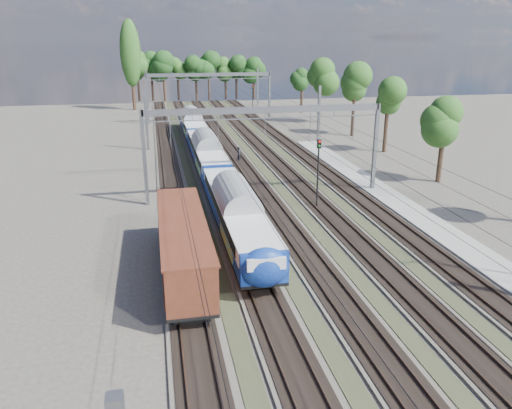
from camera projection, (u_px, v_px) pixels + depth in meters
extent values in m
plane|color=#47423A|center=(410.00, 398.00, 22.17)|extent=(220.00, 220.00, 0.00)
cube|color=#47423A|center=(168.00, 165.00, 62.24)|extent=(3.00, 130.00, 0.15)
cube|color=black|center=(168.00, 164.00, 62.21)|extent=(2.50, 130.00, 0.06)
cube|color=#473326|center=(163.00, 164.00, 62.04)|extent=(0.08, 130.00, 0.14)
cube|color=#473326|center=(174.00, 163.00, 62.32)|extent=(0.08, 130.00, 0.14)
cube|color=#47423A|center=(204.00, 163.00, 63.09)|extent=(3.00, 130.00, 0.15)
cube|color=black|center=(204.00, 163.00, 63.06)|extent=(2.50, 130.00, 0.06)
cube|color=#473326|center=(199.00, 162.00, 62.89)|extent=(0.08, 130.00, 0.14)
cube|color=#473326|center=(210.00, 162.00, 63.17)|extent=(0.08, 130.00, 0.14)
cube|color=#47423A|center=(239.00, 162.00, 63.94)|extent=(3.00, 130.00, 0.15)
cube|color=black|center=(239.00, 161.00, 63.91)|extent=(2.50, 130.00, 0.06)
cube|color=#473326|center=(234.00, 161.00, 63.75)|extent=(0.08, 130.00, 0.14)
cube|color=#473326|center=(245.00, 160.00, 64.02)|extent=(0.08, 130.00, 0.14)
cube|color=#47423A|center=(274.00, 160.00, 64.79)|extent=(3.00, 130.00, 0.15)
cube|color=black|center=(274.00, 159.00, 64.76)|extent=(2.50, 130.00, 0.06)
cube|color=#473326|center=(268.00, 159.00, 64.60)|extent=(0.08, 130.00, 0.14)
cube|color=#473326|center=(279.00, 158.00, 64.87)|extent=(0.08, 130.00, 0.14)
cube|color=#47423A|center=(307.00, 158.00, 65.65)|extent=(3.00, 130.00, 0.15)
cube|color=black|center=(307.00, 158.00, 65.62)|extent=(2.50, 130.00, 0.06)
cube|color=#473326|center=(302.00, 157.00, 65.45)|extent=(0.08, 130.00, 0.14)
cube|color=#473326|center=(312.00, 157.00, 65.72)|extent=(0.08, 130.00, 0.14)
cube|color=#322F21|center=(187.00, 165.00, 62.68)|extent=(1.10, 130.00, 0.05)
cube|color=#322F21|center=(222.00, 163.00, 63.53)|extent=(1.10, 130.00, 0.05)
cube|color=#322F21|center=(257.00, 161.00, 64.39)|extent=(1.10, 130.00, 0.05)
cube|color=#322F21|center=(290.00, 160.00, 65.24)|extent=(1.10, 130.00, 0.05)
cube|color=gray|center=(425.00, 222.00, 42.97)|extent=(3.00, 70.00, 0.30)
cube|color=slate|center=(145.00, 159.00, 46.43)|extent=(0.35, 0.35, 9.00)
cube|color=slate|center=(375.00, 148.00, 50.78)|extent=(0.35, 0.35, 9.00)
cube|color=slate|center=(265.00, 110.00, 47.26)|extent=(23.00, 0.35, 0.60)
cube|color=slate|center=(147.00, 99.00, 91.01)|extent=(0.35, 0.35, 9.00)
cube|color=slate|center=(269.00, 96.00, 95.36)|extent=(0.35, 0.35, 9.00)
cube|color=slate|center=(209.00, 75.00, 91.85)|extent=(23.00, 0.35, 0.60)
cube|color=slate|center=(146.00, 120.00, 69.73)|extent=(0.35, 0.35, 8.50)
cube|color=slate|center=(147.00, 89.00, 111.53)|extent=(0.35, 0.35, 8.50)
cube|color=slate|center=(319.00, 115.00, 74.51)|extent=(0.35, 0.35, 8.50)
cube|color=slate|center=(258.00, 87.00, 116.32)|extent=(0.35, 0.35, 8.50)
cylinder|color=black|center=(166.00, 122.00, 60.51)|extent=(0.03, 130.00, 0.03)
cylinder|color=black|center=(165.00, 113.00, 60.16)|extent=(0.03, 130.00, 0.03)
cylinder|color=black|center=(203.00, 121.00, 61.37)|extent=(0.03, 130.00, 0.03)
cylinder|color=black|center=(203.00, 112.00, 61.02)|extent=(0.03, 130.00, 0.03)
cylinder|color=black|center=(239.00, 119.00, 62.22)|extent=(0.03, 130.00, 0.03)
cylinder|color=black|center=(239.00, 111.00, 61.87)|extent=(0.03, 130.00, 0.03)
cylinder|color=black|center=(274.00, 118.00, 63.07)|extent=(0.03, 130.00, 0.03)
cylinder|color=black|center=(274.00, 110.00, 62.72)|extent=(0.03, 130.00, 0.03)
cylinder|color=black|center=(308.00, 117.00, 63.92)|extent=(0.03, 130.00, 0.03)
cylinder|color=black|center=(308.00, 109.00, 63.57)|extent=(0.03, 130.00, 0.03)
cylinder|color=black|center=(139.00, 88.00, 124.34)|extent=(0.56, 0.56, 6.53)
sphere|color=#163513|center=(137.00, 66.00, 122.68)|extent=(5.02, 5.02, 5.02)
cylinder|color=black|center=(153.00, 88.00, 121.87)|extent=(0.56, 0.56, 7.13)
sphere|color=#163513|center=(151.00, 63.00, 120.05)|extent=(4.71, 4.71, 4.71)
cylinder|color=black|center=(169.00, 89.00, 122.62)|extent=(0.56, 0.56, 6.35)
sphere|color=#163513|center=(168.00, 68.00, 121.00)|extent=(4.79, 4.79, 4.79)
cylinder|color=black|center=(182.00, 87.00, 126.40)|extent=(0.56, 0.56, 6.57)
sphere|color=#163513|center=(181.00, 65.00, 124.73)|extent=(5.42, 5.42, 5.42)
cylinder|color=black|center=(200.00, 88.00, 124.32)|extent=(0.56, 0.56, 6.26)
sphere|color=#163513|center=(199.00, 68.00, 122.72)|extent=(5.02, 5.02, 5.02)
cylinder|color=black|center=(211.00, 90.00, 124.26)|extent=(0.56, 0.56, 5.55)
sphere|color=#163513|center=(210.00, 72.00, 122.85)|extent=(4.97, 4.97, 4.97)
cylinder|color=black|center=(222.00, 86.00, 126.48)|extent=(0.56, 0.56, 7.22)
sphere|color=#163513|center=(222.00, 62.00, 124.64)|extent=(4.64, 4.64, 4.64)
cylinder|color=black|center=(236.00, 86.00, 127.17)|extent=(0.56, 0.56, 6.67)
sphere|color=#163513|center=(236.00, 65.00, 125.48)|extent=(5.29, 5.29, 5.29)
cylinder|color=black|center=(252.00, 85.00, 126.25)|extent=(0.56, 0.56, 7.32)
sphere|color=#163513|center=(252.00, 61.00, 124.38)|extent=(4.96, 4.96, 4.96)
cylinder|color=black|center=(447.00, 160.00, 54.35)|extent=(0.56, 0.56, 5.13)
sphere|color=#163513|center=(452.00, 122.00, 53.04)|extent=(4.94, 4.94, 4.94)
cylinder|color=black|center=(383.00, 130.00, 67.24)|extent=(0.56, 0.56, 6.75)
sphere|color=#163513|center=(386.00, 89.00, 65.52)|extent=(4.83, 4.83, 4.83)
cylinder|color=black|center=(348.00, 116.00, 80.60)|extent=(0.56, 0.56, 6.35)
sphere|color=#163513|center=(350.00, 84.00, 78.98)|extent=(3.96, 3.96, 3.96)
cylinder|color=black|center=(317.00, 106.00, 92.90)|extent=(0.56, 0.56, 6.27)
sphere|color=#163513|center=(318.00, 78.00, 91.31)|extent=(3.85, 3.85, 3.85)
cylinder|color=black|center=(301.00, 98.00, 107.42)|extent=(0.56, 0.56, 5.70)
sphere|color=#163513|center=(302.00, 76.00, 105.97)|extent=(4.32, 4.32, 4.32)
cylinder|color=black|center=(132.00, 72.00, 107.91)|extent=(0.70, 0.70, 16.00)
ellipsoid|color=#294A18|center=(130.00, 53.00, 106.64)|extent=(4.40, 4.40, 14.08)
cube|color=black|center=(255.00, 271.00, 32.94)|extent=(2.11, 3.16, 0.84)
cube|color=black|center=(224.00, 202.00, 46.65)|extent=(2.11, 3.16, 0.84)
cube|color=navy|center=(236.00, 212.00, 39.29)|extent=(2.95, 21.09, 2.00)
cube|color=silver|center=(236.00, 206.00, 39.12)|extent=(3.04, 20.25, 1.00)
cube|color=black|center=(255.00, 204.00, 39.41)|extent=(0.04, 17.93, 0.74)
cube|color=#F7AF0D|center=(247.00, 240.00, 35.15)|extent=(3.06, 5.91, 0.74)
cylinder|color=#919497|center=(236.00, 200.00, 38.97)|extent=(2.99, 21.09, 2.99)
cube|color=black|center=(215.00, 182.00, 53.09)|extent=(2.11, 3.16, 0.84)
cube|color=black|center=(201.00, 152.00, 66.80)|extent=(2.11, 3.16, 0.84)
cube|color=navy|center=(207.00, 153.00, 59.44)|extent=(2.95, 21.09, 2.00)
cube|color=silver|center=(207.00, 148.00, 59.27)|extent=(3.04, 20.25, 1.00)
cube|color=black|center=(219.00, 148.00, 59.56)|extent=(0.04, 17.93, 0.74)
cube|color=#F7AF0D|center=(211.00, 166.00, 55.30)|extent=(3.06, 5.91, 0.74)
cylinder|color=#919497|center=(206.00, 144.00, 59.12)|extent=(2.99, 21.09, 2.99)
cube|color=black|center=(197.00, 142.00, 73.23)|extent=(2.11, 3.16, 0.84)
cube|color=black|center=(189.00, 126.00, 86.95)|extent=(2.11, 3.16, 0.84)
cube|color=navy|center=(192.00, 124.00, 79.59)|extent=(2.95, 21.09, 2.00)
cube|color=silver|center=(192.00, 120.00, 79.42)|extent=(3.04, 20.25, 1.00)
cube|color=black|center=(202.00, 120.00, 79.71)|extent=(0.04, 17.93, 0.74)
cube|color=#F7AF0D|center=(195.00, 132.00, 75.45)|extent=(3.06, 5.91, 0.74)
cylinder|color=#919497|center=(192.00, 117.00, 79.27)|extent=(2.99, 21.09, 2.99)
ellipsoid|color=navy|center=(264.00, 268.00, 29.67)|extent=(2.99, 1.65, 2.55)
cube|color=black|center=(191.00, 306.00, 28.71)|extent=(2.10, 2.73, 0.73)
cube|color=black|center=(180.00, 239.00, 38.25)|extent=(2.10, 2.73, 0.73)
cube|color=black|center=(184.00, 261.00, 33.33)|extent=(2.83, 14.67, 0.21)
cube|color=#492213|center=(183.00, 241.00, 32.86)|extent=(2.83, 14.67, 2.73)
cube|color=#492213|center=(182.00, 221.00, 32.41)|extent=(3.04, 14.67, 0.13)
imported|color=black|center=(239.00, 154.00, 63.87)|extent=(0.66, 0.82, 1.95)
cylinder|color=black|center=(318.00, 179.00, 46.00)|extent=(0.16, 0.16, 5.70)
cube|color=black|center=(319.00, 144.00, 44.96)|extent=(0.45, 0.35, 0.80)
sphere|color=red|center=(320.00, 142.00, 44.75)|extent=(0.18, 0.18, 0.18)
sphere|color=#0C9919|center=(319.00, 146.00, 44.88)|extent=(0.18, 0.18, 0.18)
cylinder|color=black|center=(253.00, 101.00, 104.69)|extent=(0.14, 0.14, 5.10)
cube|color=black|center=(253.00, 87.00, 103.77)|extent=(0.36, 0.23, 0.71)
sphere|color=red|center=(253.00, 86.00, 103.58)|extent=(0.16, 0.16, 0.16)
sphere|color=#0C9919|center=(253.00, 88.00, 103.69)|extent=(0.16, 0.16, 0.16)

